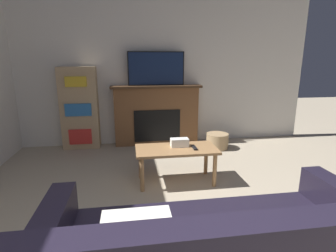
{
  "coord_description": "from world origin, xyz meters",
  "views": [
    {
      "loc": [
        -0.45,
        -0.7,
        1.48
      ],
      "look_at": [
        0.02,
        2.43,
        0.69
      ],
      "focal_mm": 28.0,
      "sensor_mm": 36.0,
      "label": 1
    }
  ],
  "objects_px": {
    "tv": "(156,69)",
    "storage_basket": "(217,141)",
    "fireplace": "(157,115)",
    "bookshelf": "(80,109)",
    "coffee_table": "(176,153)"
  },
  "relations": [
    {
      "from": "tv",
      "to": "storage_basket",
      "type": "xyz_separation_m",
      "value": [
        1.01,
        -0.4,
        -1.22
      ]
    },
    {
      "from": "fireplace",
      "to": "storage_basket",
      "type": "xyz_separation_m",
      "value": [
        1.01,
        -0.42,
        -0.4
      ]
    },
    {
      "from": "bookshelf",
      "to": "storage_basket",
      "type": "height_order",
      "value": "bookshelf"
    },
    {
      "from": "fireplace",
      "to": "storage_basket",
      "type": "bearing_deg",
      "value": -22.61
    },
    {
      "from": "fireplace",
      "to": "storage_basket",
      "type": "distance_m",
      "value": 1.16
    },
    {
      "from": "fireplace",
      "to": "bookshelf",
      "type": "distance_m",
      "value": 1.32
    },
    {
      "from": "tv",
      "to": "coffee_table",
      "type": "distance_m",
      "value": 1.85
    },
    {
      "from": "fireplace",
      "to": "tv",
      "type": "xyz_separation_m",
      "value": [
        -0.0,
        -0.02,
        0.81
      ]
    },
    {
      "from": "fireplace",
      "to": "bookshelf",
      "type": "bearing_deg",
      "value": -179.05
    },
    {
      "from": "bookshelf",
      "to": "tv",
      "type": "bearing_deg",
      "value": 0.09
    },
    {
      "from": "coffee_table",
      "to": "storage_basket",
      "type": "relative_size",
      "value": 2.63
    },
    {
      "from": "fireplace",
      "to": "coffee_table",
      "type": "height_order",
      "value": "fireplace"
    },
    {
      "from": "fireplace",
      "to": "bookshelf",
      "type": "height_order",
      "value": "bookshelf"
    },
    {
      "from": "coffee_table",
      "to": "tv",
      "type": "bearing_deg",
      "value": 92.66
    },
    {
      "from": "bookshelf",
      "to": "storage_basket",
      "type": "relative_size",
      "value": 3.68
    }
  ]
}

